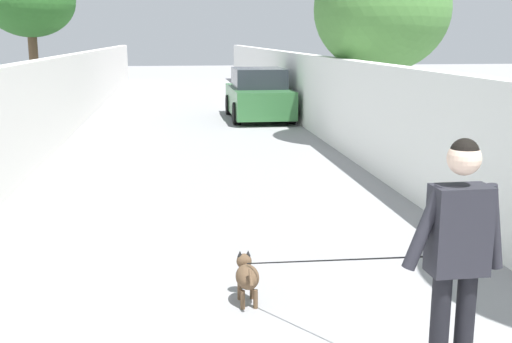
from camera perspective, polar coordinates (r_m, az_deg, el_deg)
The scene contains 8 objects.
ground_plane at distance 15.30m, azimuth -5.64°, elevation 2.92°, with size 80.00×80.00×0.00m, color gray.
wall_left at distance 13.46m, azimuth -19.37°, elevation 5.32°, with size 48.00×0.30×2.00m, color silver.
fence_right at distance 13.69m, azimuth 8.31°, elevation 5.97°, with size 48.00×0.30×1.99m, color white.
tree_left_near at distance 20.56m, azimuth -20.06°, elevation 14.47°, with size 2.71×2.71×4.65m.
tree_right_far at distance 14.88m, azimuth 11.46°, elevation 14.33°, with size 3.09×3.09×4.51m.
person_skateboarder at distance 4.34m, azimuth 18.03°, elevation -6.55°, with size 0.23×0.71×1.75m.
dog at distance 5.91m, azimuth -0.75°, elevation -9.48°, with size 2.05×1.32×1.06m.
car_near at distance 19.06m, azimuth 0.24°, elevation 6.98°, with size 3.81×1.80×1.54m.
Camera 1 is at (-1.09, 0.47, 2.47)m, focal length 43.60 mm.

